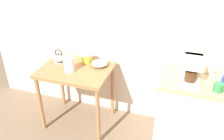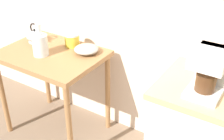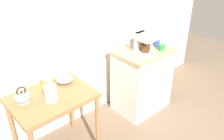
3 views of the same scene
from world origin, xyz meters
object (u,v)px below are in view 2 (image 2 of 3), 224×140
at_px(bowl_stoneware, 86,49).
at_px(canister_enamel, 72,40).
at_px(glass_carafe_vase, 40,44).
at_px(coffee_maker, 209,70).
at_px(teakettle, 35,36).

height_order(bowl_stoneware, canister_enamel, canister_enamel).
distance_m(glass_carafe_vase, coffee_maker, 1.29).
height_order(teakettle, glass_carafe_vase, glass_carafe_vase).
xyz_separation_m(bowl_stoneware, teakettle, (-0.49, -0.06, 0.02)).
bearing_deg(bowl_stoneware, canister_enamel, 166.13).
bearing_deg(glass_carafe_vase, bowl_stoneware, 37.93).
distance_m(glass_carafe_vase, canister_enamel, 0.28).
bearing_deg(teakettle, bowl_stoneware, 6.79).
bearing_deg(bowl_stoneware, glass_carafe_vase, -142.07).
height_order(bowl_stoneware, coffee_maker, coffee_maker).
height_order(glass_carafe_vase, coffee_maker, coffee_maker).
bearing_deg(canister_enamel, bowl_stoneware, -13.87).
xyz_separation_m(glass_carafe_vase, coffee_maker, (1.28, -0.02, 0.17)).
bearing_deg(teakettle, canister_enamel, 18.15).
xyz_separation_m(teakettle, glass_carafe_vase, (0.21, -0.16, 0.04)).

